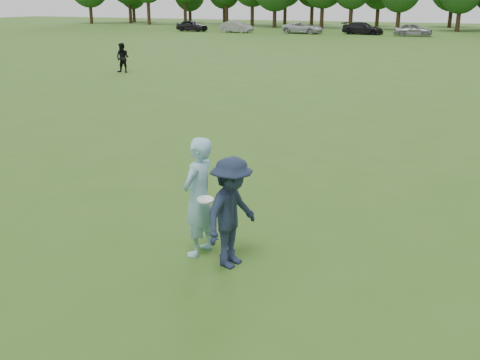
# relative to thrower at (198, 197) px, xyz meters

# --- Properties ---
(ground) EXTENTS (200.00, 200.00, 0.00)m
(ground) POSITION_rel_thrower_xyz_m (0.32, 0.48, -1.02)
(ground) COLOR #315518
(ground) RESTS_ON ground
(thrower) EXTENTS (0.54, 0.78, 2.05)m
(thrower) POSITION_rel_thrower_xyz_m (0.00, 0.00, 0.00)
(thrower) COLOR #86BCD0
(thrower) RESTS_ON ground
(defender) EXTENTS (0.86, 1.28, 1.84)m
(defender) POSITION_rel_thrower_xyz_m (0.69, -0.17, -0.10)
(defender) COLOR #1A2339
(defender) RESTS_ON ground
(player_far_a) EXTENTS (0.89, 0.73, 1.71)m
(player_far_a) POSITION_rel_thrower_xyz_m (-15.81, 19.82, -0.17)
(player_far_a) COLOR black
(player_far_a) RESTS_ON ground
(car_a) EXTENTS (4.41, 2.09, 1.46)m
(car_a) POSITION_rel_thrower_xyz_m (-33.18, 59.26, -0.29)
(car_a) COLOR black
(car_a) RESTS_ON ground
(car_b) EXTENTS (4.47, 2.06, 1.42)m
(car_b) POSITION_rel_thrower_xyz_m (-26.69, 59.14, -0.31)
(car_b) COLOR gray
(car_b) RESTS_ON ground
(car_c) EXTENTS (5.25, 2.82, 1.40)m
(car_c) POSITION_rel_thrower_xyz_m (-18.26, 60.58, -0.32)
(car_c) COLOR #B5B6BB
(car_c) RESTS_ON ground
(car_d) EXTENTS (5.11, 2.48, 1.43)m
(car_d) POSITION_rel_thrower_xyz_m (-11.19, 61.97, -0.31)
(car_d) COLOR black
(car_d) RESTS_ON ground
(car_e) EXTENTS (4.46, 2.19, 1.46)m
(car_e) POSITION_rel_thrower_xyz_m (-5.18, 61.00, -0.29)
(car_e) COLOR gray
(car_e) RESTS_ON ground
(disc_in_play) EXTENTS (0.29, 0.29, 0.07)m
(disc_in_play) POSITION_rel_thrower_xyz_m (0.26, -0.23, 0.07)
(disc_in_play) COLOR white
(disc_in_play) RESTS_ON ground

